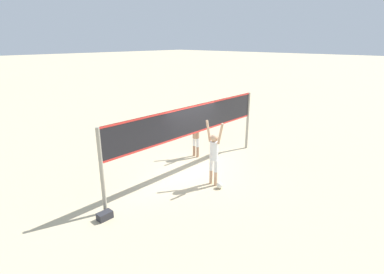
% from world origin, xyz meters
% --- Properties ---
extents(ground_plane, '(200.00, 200.00, 0.00)m').
position_xyz_m(ground_plane, '(0.00, 0.00, 0.00)').
color(ground_plane, beige).
extents(volleyball_net, '(7.39, 0.11, 2.52)m').
position_xyz_m(volleyball_net, '(0.00, 0.00, 1.81)').
color(volleyball_net, gray).
rests_on(volleyball_net, ground_plane).
extents(player_spiker, '(0.28, 0.71, 2.21)m').
position_xyz_m(player_spiker, '(-0.21, -1.17, 1.17)').
color(player_spiker, tan).
rests_on(player_spiker, ground_plane).
extents(player_blocker, '(0.28, 0.69, 2.02)m').
position_xyz_m(player_blocker, '(1.30, 0.98, 1.06)').
color(player_blocker, tan).
rests_on(player_blocker, ground_plane).
extents(volleyball, '(0.22, 0.22, 0.22)m').
position_xyz_m(volleyball, '(-0.28, -1.50, 0.11)').
color(volleyball, silver).
rests_on(volleyball, ground_plane).
extents(gear_bag, '(0.40, 0.25, 0.21)m').
position_xyz_m(gear_bag, '(-3.83, -0.28, 0.10)').
color(gear_bag, '#2D2D33').
rests_on(gear_bag, ground_plane).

